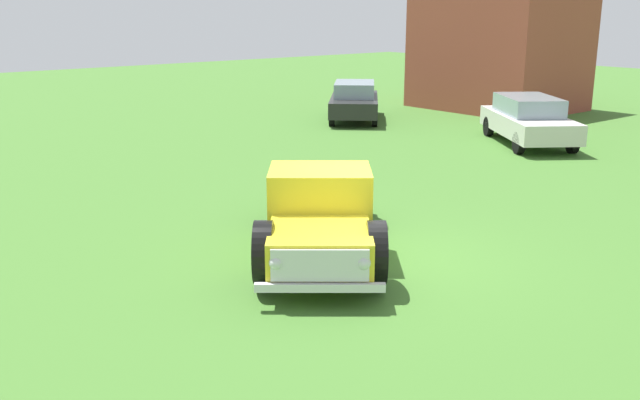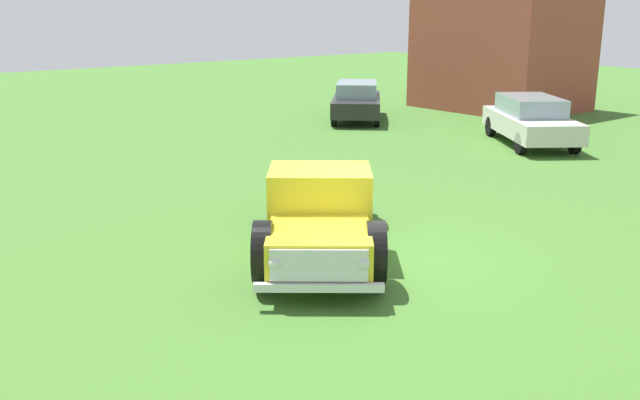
{
  "view_description": "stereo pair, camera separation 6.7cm",
  "coord_description": "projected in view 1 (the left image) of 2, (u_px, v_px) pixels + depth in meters",
  "views": [
    {
      "loc": [
        8.03,
        -7.63,
        4.04
      ],
      "look_at": [
        -0.82,
        -0.4,
        0.9
      ],
      "focal_mm": 39.5,
      "sensor_mm": 36.0,
      "label": 1
    },
    {
      "loc": [
        8.07,
        -7.58,
        4.04
      ],
      "look_at": [
        -0.82,
        -0.4,
        0.9
      ],
      "focal_mm": 39.5,
      "sensor_mm": 36.0,
      "label": 2
    }
  ],
  "objects": [
    {
      "name": "sedan_distant_a",
      "position": [
        529.0,
        119.0,
        21.34
      ],
      "size": [
        4.52,
        3.93,
        1.44
      ],
      "color": "silver",
      "rests_on": "ground_plane"
    },
    {
      "name": "pickup_truck_foreground",
      "position": [
        320.0,
        216.0,
        11.56
      ],
      "size": [
        4.91,
        4.46,
        1.51
      ],
      "color": "yellow",
      "rests_on": "ground_plane"
    },
    {
      "name": "sedan_distant_b",
      "position": [
        354.0,
        100.0,
        25.91
      ],
      "size": [
        4.18,
        4.07,
        1.38
      ],
      "color": "black",
      "rests_on": "ground_plane"
    },
    {
      "name": "brick_pavilion",
      "position": [
        499.0,
        55.0,
        28.58
      ],
      "size": [
        5.89,
        4.77,
        4.34
      ],
      "color": "brown",
      "rests_on": "ground_plane"
    },
    {
      "name": "ground_plane",
      "position": [
        370.0,
        258.0,
        11.72
      ],
      "size": [
        80.0,
        80.0,
        0.0
      ],
      "primitive_type": "plane",
      "color": "#3D6B28"
    }
  ]
}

